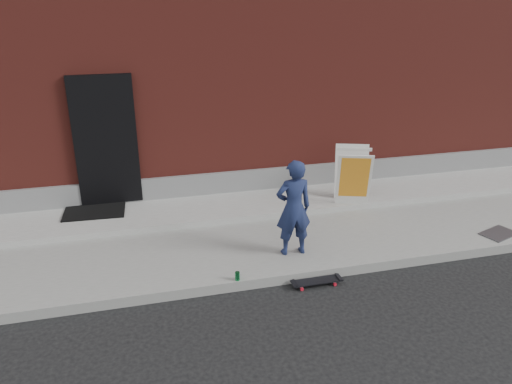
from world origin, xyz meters
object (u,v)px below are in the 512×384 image
object	(u,v)px
child	(294,208)
pizza_sign	(353,175)
soda_can	(237,276)
skateboard	(317,281)

from	to	relation	value
child	pizza_sign	size ratio (longest dim) A/B	1.46
pizza_sign	soda_can	distance (m)	3.22
child	skateboard	world-z (taller)	child
pizza_sign	soda_can	world-z (taller)	pizza_sign
pizza_sign	skateboard	bearing A→B (deg)	-124.57
pizza_sign	child	bearing A→B (deg)	-138.60
child	soda_can	xyz separation A→B (m)	(-0.96, -0.54, -0.67)
child	soda_can	distance (m)	1.29
skateboard	pizza_sign	distance (m)	2.64
skateboard	pizza_sign	size ratio (longest dim) A/B	0.70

